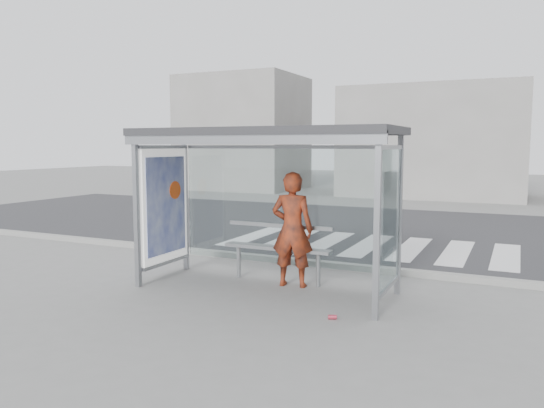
% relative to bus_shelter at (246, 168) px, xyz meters
% --- Properties ---
extents(ground, '(80.00, 80.00, 0.00)m').
position_rel_bus_shelter_xyz_m(ground, '(0.37, -0.06, -1.98)').
color(ground, slate).
rests_on(ground, ground).
extents(road, '(30.00, 10.00, 0.01)m').
position_rel_bus_shelter_xyz_m(road, '(0.37, 6.94, -1.98)').
color(road, '#2B2B2E').
rests_on(road, ground).
extents(curb, '(30.00, 0.18, 0.12)m').
position_rel_bus_shelter_xyz_m(curb, '(0.37, 1.89, -1.92)').
color(curb, gray).
rests_on(curb, ground).
extents(crosswalk, '(6.55, 3.00, 0.00)m').
position_rel_bus_shelter_xyz_m(crosswalk, '(0.87, 4.44, -1.98)').
color(crosswalk, silver).
rests_on(crosswalk, ground).
extents(bus_shelter, '(4.25, 1.65, 2.62)m').
position_rel_bus_shelter_xyz_m(bus_shelter, '(0.00, 0.00, 0.00)').
color(bus_shelter, gray).
rests_on(bus_shelter, ground).
extents(building_left, '(6.00, 5.00, 6.00)m').
position_rel_bus_shelter_xyz_m(building_left, '(-9.63, 17.94, 1.02)').
color(building_left, gray).
rests_on(building_left, ground).
extents(building_center, '(8.00, 5.00, 5.00)m').
position_rel_bus_shelter_xyz_m(building_center, '(0.37, 17.94, 0.52)').
color(building_center, gray).
rests_on(building_center, ground).
extents(person, '(0.76, 0.55, 1.92)m').
position_rel_bus_shelter_xyz_m(person, '(0.67, 0.37, -1.02)').
color(person, '#C13C12').
rests_on(person, ground).
extents(bench, '(1.94, 0.24, 1.00)m').
position_rel_bus_shelter_xyz_m(bench, '(0.33, 0.52, -1.39)').
color(bench, gray).
rests_on(bench, ground).
extents(soda_can, '(0.13, 0.11, 0.06)m').
position_rel_bus_shelter_xyz_m(soda_can, '(1.84, -0.99, -1.95)').
color(soda_can, '#EA455C').
rests_on(soda_can, ground).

